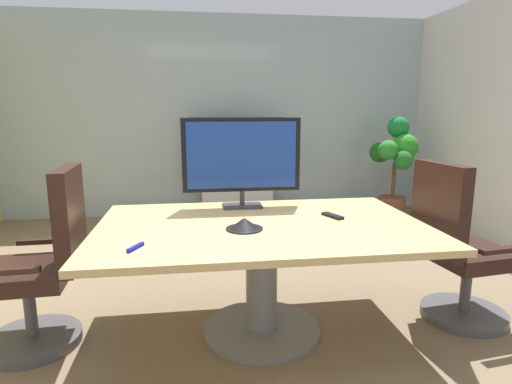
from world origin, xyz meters
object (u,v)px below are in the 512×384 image
conference_table (262,249)px  potted_plant (395,163)px  tv_monitor (242,157)px  wall_display_unit (237,185)px  office_chair_right (457,257)px  office_chair_left (44,273)px  remote_control (333,216)px  conference_phone (244,224)px

conference_table → potted_plant: 3.31m
tv_monitor → wall_display_unit: 2.51m
office_chair_right → tv_monitor: bearing=62.7°
office_chair_left → remote_control: (1.80, 0.05, 0.28)m
potted_plant → conference_phone: size_ratio=5.99×
remote_control → office_chair_left: bearing=158.6°
remote_control → tv_monitor: bearing=122.7°
conference_table → remote_control: size_ratio=11.83×
wall_display_unit → tv_monitor: bearing=-94.6°
remote_control → office_chair_right: bearing=-31.4°
conference_table → office_chair_left: 1.32m
wall_display_unit → conference_phone: (-0.24, -3.00, 0.31)m
office_chair_right → tv_monitor: 1.60m
conference_table → tv_monitor: tv_monitor is taller
conference_phone → remote_control: size_ratio=1.29×
conference_table → potted_plant: size_ratio=1.53×
office_chair_left → wall_display_unit: (1.44, 2.84, -0.01)m
office_chair_right → wall_display_unit: wall_display_unit is taller
potted_plant → conference_phone: potted_plant is taller
wall_display_unit → potted_plant: (1.99, -0.34, 0.30)m
tv_monitor → conference_phone: bearing=-94.9°
conference_table → office_chair_left: bearing=178.1°
tv_monitor → remote_control: bearing=-34.5°
conference_table → potted_plant: potted_plant is taller
office_chair_left → conference_phone: size_ratio=4.95×
wall_display_unit → conference_phone: size_ratio=5.95×
potted_plant → remote_control: 2.95m
office_chair_left → conference_table: bearing=84.9°
potted_plant → conference_phone: bearing=-130.1°
office_chair_left → conference_phone: office_chair_left is taller
office_chair_left → tv_monitor: bearing=105.8°
remote_control → conference_table: bearing=167.6°
office_chair_left → office_chair_right: bearing=85.1°
tv_monitor → potted_plant: bearing=43.5°
office_chair_left → office_chair_right: same height
remote_control → conference_phone: bearing=175.3°
tv_monitor → conference_phone: size_ratio=3.82×
potted_plant → remote_control: size_ratio=7.75×
office_chair_left → potted_plant: size_ratio=0.83×
wall_display_unit → remote_control: wall_display_unit is taller
conference_phone → office_chair_left: bearing=172.7°
conference_phone → remote_control: (0.61, 0.20, -0.02)m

